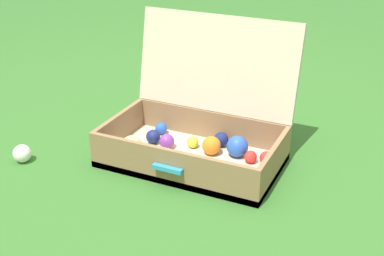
% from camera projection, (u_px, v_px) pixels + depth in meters
% --- Properties ---
extents(ground_plane, '(16.00, 16.00, 0.00)m').
position_uv_depth(ground_plane, '(191.00, 166.00, 1.94)').
color(ground_plane, '#336B28').
extents(open_suitcase, '(0.65, 0.48, 0.51)m').
position_uv_depth(open_suitcase, '(199.00, 129.00, 1.96)').
color(open_suitcase, beige).
rests_on(open_suitcase, ground).
extents(stray_ball_on_grass, '(0.07, 0.07, 0.07)m').
position_uv_depth(stray_ball_on_grass, '(22.00, 153.00, 1.96)').
color(stray_ball_on_grass, white).
rests_on(stray_ball_on_grass, ground).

